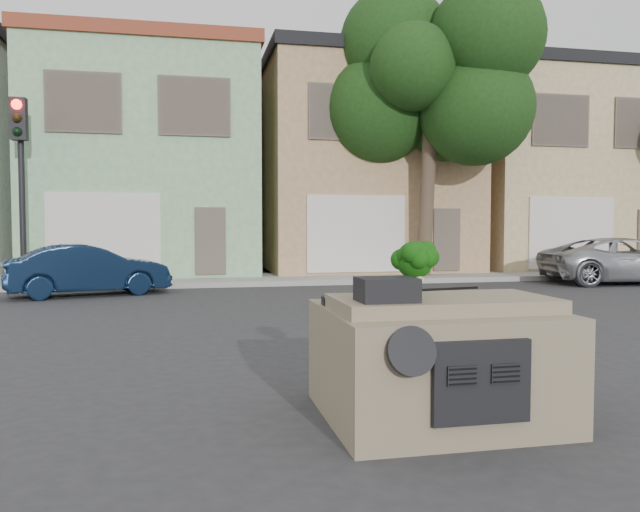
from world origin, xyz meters
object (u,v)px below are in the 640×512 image
object	(u,v)px
silver_pickup	(626,283)
traffic_signal	(21,194)
broccoli	(415,267)
navy_sedan	(89,295)

from	to	relation	value
silver_pickup	traffic_signal	size ratio (longest dim) A/B	0.95
silver_pickup	broccoli	world-z (taller)	broccoli
silver_pickup	traffic_signal	world-z (taller)	traffic_signal
silver_pickup	broccoli	distance (m)	15.15
traffic_signal	broccoli	distance (m)	14.01
navy_sedan	broccoli	bearing A→B (deg)	-174.60
silver_pickup	broccoli	xyz separation A→B (m)	(-10.64, -10.69, 1.37)
navy_sedan	traffic_signal	bearing A→B (deg)	31.17
traffic_signal	broccoli	xyz separation A→B (m)	(6.32, -12.45, -1.18)
traffic_signal	navy_sedan	bearing A→B (deg)	-41.89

